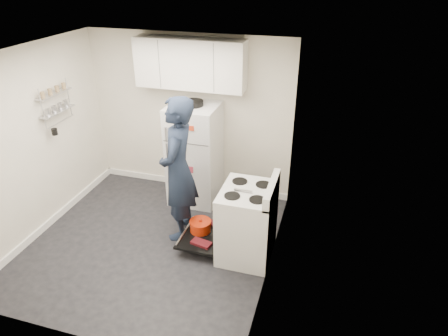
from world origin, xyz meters
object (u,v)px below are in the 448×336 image
(person, at_px, (178,170))
(electric_range, at_px, (246,223))
(open_oven_door, at_px, (202,231))
(refrigerator, at_px, (195,154))

(person, bearing_deg, electric_range, 71.31)
(open_oven_door, bearing_deg, electric_range, -3.69)
(electric_range, xyz_separation_m, open_oven_door, (-0.61, 0.04, -0.28))
(electric_range, height_order, refrigerator, refrigerator)
(electric_range, bearing_deg, refrigerator, 134.35)
(electric_range, distance_m, refrigerator, 1.57)
(electric_range, relative_size, person, 0.56)
(electric_range, distance_m, open_oven_door, 0.67)
(open_oven_door, relative_size, refrigerator, 0.44)
(electric_range, distance_m, person, 1.11)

